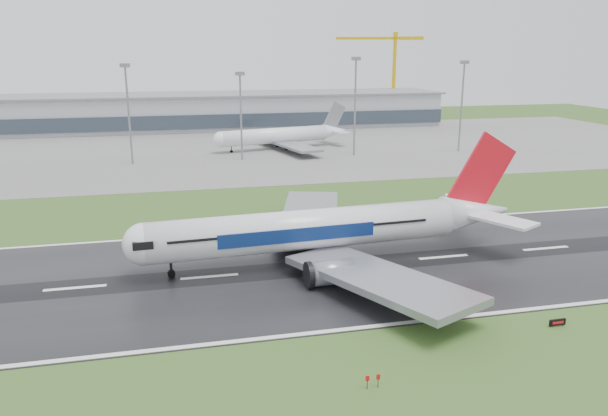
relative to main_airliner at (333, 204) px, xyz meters
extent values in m
plane|color=#2E501D|center=(-20.83, -2.72, -10.04)|extent=(520.00, 520.00, 0.00)
cube|color=black|center=(-20.83, -2.72, -9.99)|extent=(400.00, 45.00, 0.10)
cube|color=slate|center=(-20.83, 122.28, -10.00)|extent=(400.00, 130.00, 0.08)
cube|color=#999BA4|center=(-20.83, 182.28, -2.54)|extent=(240.00, 36.00, 15.00)
cylinder|color=gray|center=(-38.11, 97.28, 4.83)|extent=(0.64, 0.64, 29.73)
cylinder|color=gray|center=(-3.45, 97.28, 3.47)|extent=(0.64, 0.64, 27.01)
cylinder|color=gray|center=(34.95, 97.28, 5.72)|extent=(0.64, 0.64, 31.51)
cylinder|color=gray|center=(74.09, 97.28, 5.07)|extent=(0.64, 0.64, 30.22)
camera|label=1|loc=(-25.10, -87.92, 24.28)|focal=33.81mm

